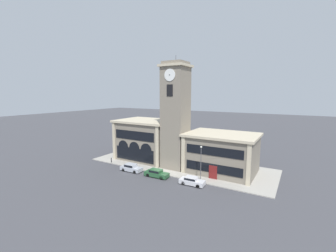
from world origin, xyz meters
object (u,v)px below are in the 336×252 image
(parked_car_mid, at_px, (156,173))
(parked_car_far, at_px, (192,181))
(bollard, at_px, (111,160))
(street_lamp, at_px, (201,158))
(parked_car_near, at_px, (131,168))

(parked_car_mid, height_order, parked_car_far, parked_car_mid)
(parked_car_mid, height_order, bollard, parked_car_mid)
(parked_car_mid, xyz_separation_m, street_lamp, (7.79, 2.18, 3.43))
(parked_car_mid, relative_size, bollard, 4.36)
(parked_car_far, bearing_deg, parked_car_mid, 177.59)
(street_lamp, xyz_separation_m, bollard, (-20.97, -0.31, -3.49))
(street_lamp, relative_size, bollard, 5.81)
(parked_car_far, relative_size, street_lamp, 0.69)
(parked_car_near, relative_size, street_lamp, 0.73)
(parked_car_near, xyz_separation_m, street_lamp, (13.76, 2.18, 3.40))
(parked_car_mid, distance_m, street_lamp, 8.79)
(bollard, bearing_deg, street_lamp, 0.83)
(parked_car_mid, bearing_deg, parked_car_far, -2.41)
(parked_car_mid, xyz_separation_m, parked_car_far, (7.14, 0.00, -0.02))
(bollard, bearing_deg, parked_car_mid, -8.08)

